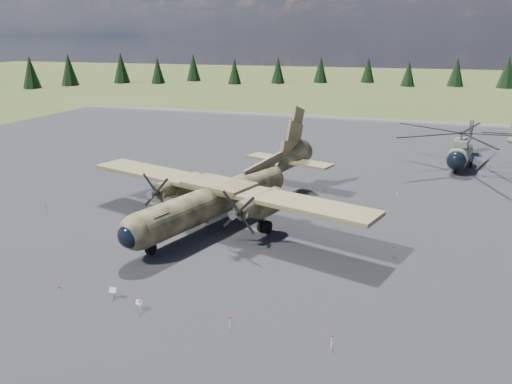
% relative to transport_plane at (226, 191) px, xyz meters
% --- Properties ---
extents(ground, '(500.00, 500.00, 0.00)m').
position_rel_transport_plane_xyz_m(ground, '(-1.13, -3.59, -2.86)').
color(ground, '#4C5224').
rests_on(ground, ground).
extents(apron, '(120.00, 120.00, 0.04)m').
position_rel_transport_plane_xyz_m(apron, '(-1.13, 6.41, -2.86)').
color(apron, '#525257').
rests_on(apron, ground).
extents(transport_plane, '(29.77, 26.56, 9.95)m').
position_rel_transport_plane_xyz_m(transport_plane, '(0.00, 0.00, 0.00)').
color(transport_plane, '#30371D').
rests_on(transport_plane, ground).
extents(helicopter_near, '(22.07, 23.90, 4.89)m').
position_rel_transport_plane_xyz_m(helicopter_near, '(21.84, 27.38, 0.61)').
color(helicopter_near, slate).
rests_on(helicopter_near, ground).
extents(info_placard_left, '(0.53, 0.24, 0.81)m').
position_rel_transport_plane_xyz_m(info_placard_left, '(-1.74, -16.07, -2.32)').
color(info_placard_left, gray).
rests_on(info_placard_left, ground).
extents(info_placard_right, '(0.45, 0.23, 0.69)m').
position_rel_transport_plane_xyz_m(info_placard_right, '(0.62, -16.80, -2.40)').
color(info_placard_right, gray).
rests_on(info_placard_right, ground).
extents(barrier_fence, '(33.12, 29.62, 0.85)m').
position_rel_transport_plane_xyz_m(barrier_fence, '(-1.59, -3.66, -2.35)').
color(barrier_fence, silver).
rests_on(barrier_fence, ground).
extents(treeline, '(319.14, 313.31, 10.99)m').
position_rel_transport_plane_xyz_m(treeline, '(-4.84, 2.48, 1.99)').
color(treeline, black).
rests_on(treeline, ground).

